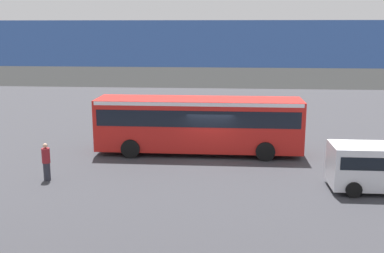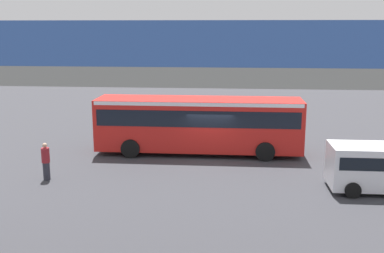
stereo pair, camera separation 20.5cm
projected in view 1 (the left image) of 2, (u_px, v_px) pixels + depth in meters
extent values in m
plane|color=#38383D|center=(210.00, 157.00, 25.51)|extent=(80.00, 80.00, 0.00)
cube|color=red|center=(199.00, 124.00, 25.88)|extent=(11.50, 2.55, 2.86)
cube|color=black|center=(199.00, 115.00, 25.77)|extent=(11.04, 2.59, 0.90)
cube|color=white|center=(199.00, 101.00, 25.60)|extent=(11.27, 2.58, 0.20)
cube|color=black|center=(99.00, 116.00, 26.25)|extent=(0.04, 2.24, 1.20)
cylinder|color=black|center=(131.00, 149.00, 25.17)|extent=(1.04, 0.30, 1.04)
cylinder|color=black|center=(139.00, 138.00, 27.66)|extent=(1.04, 0.30, 1.04)
cylinder|color=black|center=(265.00, 151.00, 24.61)|extent=(1.04, 0.30, 1.04)
cylinder|color=black|center=(262.00, 140.00, 27.10)|extent=(1.04, 0.30, 1.04)
cylinder|color=black|center=(354.00, 190.00, 19.35)|extent=(0.68, 0.22, 0.68)
cylinder|color=black|center=(342.00, 175.00, 21.25)|extent=(0.68, 0.22, 0.68)
torus|color=black|center=(368.00, 165.00, 22.77)|extent=(0.72, 0.06, 0.72)
cube|color=orange|center=(379.00, 162.00, 22.69)|extent=(0.89, 0.04, 0.04)
cylinder|color=orange|center=(383.00, 158.00, 22.64)|extent=(0.03, 0.03, 0.40)
cube|color=black|center=(383.00, 154.00, 22.59)|extent=(0.20, 0.08, 0.04)
cylinder|color=orange|center=(371.00, 154.00, 22.64)|extent=(0.02, 0.44, 0.02)
cylinder|color=#2D2D38|center=(47.00, 171.00, 21.52)|extent=(0.32, 0.32, 0.85)
cylinder|color=maroon|center=(46.00, 156.00, 21.35)|extent=(0.38, 0.38, 0.70)
sphere|color=tan|center=(45.00, 146.00, 21.25)|extent=(0.22, 0.22, 0.22)
cylinder|color=slate|center=(250.00, 122.00, 27.89)|extent=(0.08, 0.08, 2.80)
cube|color=blue|center=(251.00, 104.00, 27.65)|extent=(0.04, 0.60, 0.60)
cube|color=silver|center=(277.00, 144.00, 28.17)|extent=(2.00, 0.20, 0.01)
cube|color=silver|center=(212.00, 143.00, 28.47)|extent=(2.00, 0.20, 0.01)
cube|color=silver|center=(149.00, 142.00, 28.78)|extent=(2.00, 0.20, 0.01)
cube|color=gray|center=(194.00, 73.00, 12.26)|extent=(24.09, 2.60, 0.50)
cube|color=#3359A5|center=(197.00, 41.00, 13.30)|extent=(24.09, 0.08, 1.10)
cube|color=#3359A5|center=(190.00, 44.00, 10.87)|extent=(24.09, 0.08, 1.10)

